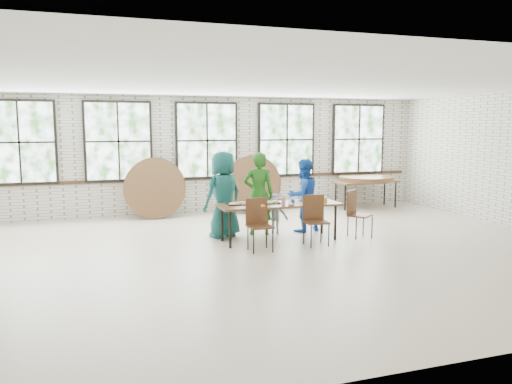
# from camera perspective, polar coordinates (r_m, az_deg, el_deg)

# --- Properties ---
(room) EXTENTS (12.00, 12.00, 12.00)m
(room) POSITION_cam_1_polar(r_m,az_deg,el_deg) (12.95, -5.64, 5.67)
(room) COLOR beige
(room) RESTS_ON ground
(dining_table) EXTENTS (2.40, 0.80, 0.74)m
(dining_table) POSITION_cam_1_polar(r_m,az_deg,el_deg) (9.79, 2.65, -1.62)
(dining_table) COLOR brown
(dining_table) RESTS_ON ground
(chair_near_left) EXTENTS (0.44, 0.42, 0.95)m
(chair_near_left) POSITION_cam_1_polar(r_m,az_deg,el_deg) (9.06, 0.26, -3.20)
(chair_near_left) COLOR #52301B
(chair_near_left) RESTS_ON ground
(chair_near_right) EXTENTS (0.46, 0.45, 0.95)m
(chair_near_right) POSITION_cam_1_polar(r_m,az_deg,el_deg) (9.55, 6.73, -2.70)
(chair_near_right) COLOR #52301B
(chair_near_right) RESTS_ON ground
(chair_spare) EXTENTS (0.58, 0.57, 0.95)m
(chair_spare) POSITION_cam_1_polar(r_m,az_deg,el_deg) (10.35, 11.34, -1.99)
(chair_spare) COLOR #52301B
(chair_spare) RESTS_ON ground
(adult_teal) EXTENTS (1.00, 0.85, 1.75)m
(adult_teal) POSITION_cam_1_polar(r_m,az_deg,el_deg) (10.09, -3.74, -0.29)
(adult_teal) COLOR #165053
(adult_teal) RESTS_ON ground
(adult_green) EXTENTS (0.71, 0.56, 1.72)m
(adult_green) POSITION_cam_1_polar(r_m,az_deg,el_deg) (10.30, 0.30, -0.20)
(adult_green) COLOR #22641A
(adult_green) RESTS_ON ground
(toddler) EXTENTS (0.62, 0.48, 0.84)m
(toddler) POSITION_cam_1_polar(r_m,az_deg,el_deg) (10.49, 2.21, -2.47)
(toddler) COLOR #111D37
(toddler) RESTS_ON ground
(adult_blue) EXTENTS (0.86, 0.73, 1.56)m
(adult_blue) POSITION_cam_1_polar(r_m,az_deg,el_deg) (10.67, 5.40, -0.40)
(adult_blue) COLOR blue
(adult_blue) RESTS_ON ground
(storage_table) EXTENTS (1.87, 0.93, 0.74)m
(storage_table) POSITION_cam_1_polar(r_m,az_deg,el_deg) (14.10, 12.45, 1.03)
(storage_table) COLOR brown
(storage_table) RESTS_ON ground
(tabletop_clutter) EXTENTS (1.99, 0.65, 0.11)m
(tabletop_clutter) POSITION_cam_1_polar(r_m,az_deg,el_deg) (9.78, 3.21, -1.18)
(tabletop_clutter) COLOR black
(tabletop_clutter) RESTS_ON dining_table
(round_tops_stacked) EXTENTS (1.50, 1.50, 0.13)m
(round_tops_stacked) POSITION_cam_1_polar(r_m,az_deg,el_deg) (14.09, 12.46, 1.51)
(round_tops_stacked) COLOR brown
(round_tops_stacked) RESTS_ON storage_table
(round_tops_leaning) EXTENTS (4.08, 0.50, 1.49)m
(round_tops_leaning) POSITION_cam_1_polar(r_m,az_deg,el_deg) (12.68, -5.78, 0.67)
(round_tops_leaning) COLOR brown
(round_tops_leaning) RESTS_ON ground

